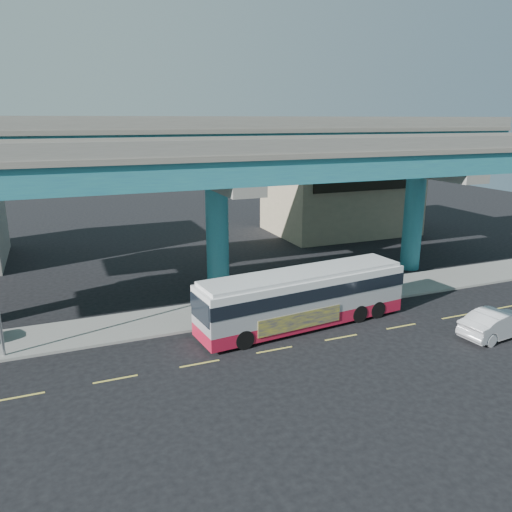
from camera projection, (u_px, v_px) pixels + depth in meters
name	position (u px, v px, depth m)	size (l,w,h in m)	color
ground	(272.00, 347.00, 26.04)	(120.00, 120.00, 0.00)	black
sidewalk	(236.00, 310.00, 30.93)	(70.00, 4.00, 0.15)	gray
lane_markings	(274.00, 350.00, 25.77)	(58.00, 0.12, 0.01)	#D8C64C
viaduct	(215.00, 158.00, 31.75)	(52.00, 12.40, 11.70)	#215B7D
building_beige	(340.00, 198.00, 52.18)	(14.00, 10.23, 7.00)	tan
transit_bus	(303.00, 296.00, 28.45)	(12.85, 4.02, 3.25)	maroon
sedan	(498.00, 323.00, 27.17)	(4.86, 2.15, 1.55)	silver
stop_sign	(296.00, 278.00, 30.46)	(0.83, 0.08, 2.75)	gray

